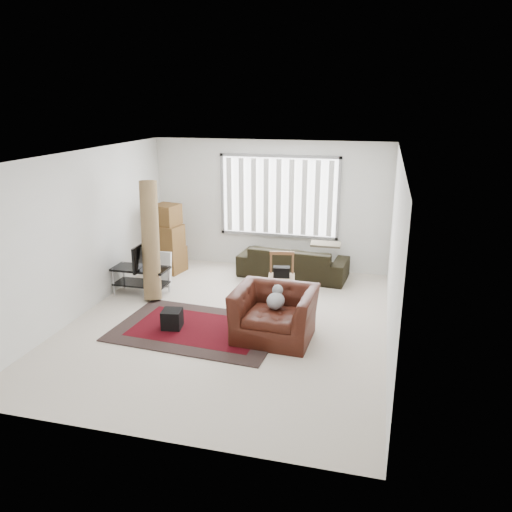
% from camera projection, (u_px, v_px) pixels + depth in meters
% --- Properties ---
extents(room, '(6.00, 6.02, 2.71)m').
position_uv_depth(room, '(238.00, 210.00, 8.06)').
color(room, beige).
rests_on(room, ground).
extents(persian_rug, '(2.67, 1.88, 0.02)m').
position_uv_depth(persian_rug, '(198.00, 329.00, 7.88)').
color(persian_rug, black).
rests_on(persian_rug, ground).
extents(tv_stand, '(1.03, 0.46, 0.51)m').
position_uv_depth(tv_stand, '(141.00, 275.00, 9.23)').
color(tv_stand, black).
rests_on(tv_stand, ground).
extents(tv, '(0.11, 0.83, 0.48)m').
position_uv_depth(tv, '(139.00, 255.00, 9.11)').
color(tv, black).
rests_on(tv, tv_stand).
extents(subwoofer, '(0.34, 0.34, 0.30)m').
position_uv_depth(subwoofer, '(172.00, 319.00, 7.85)').
color(subwoofer, black).
rests_on(subwoofer, persian_rug).
extents(moving_boxes, '(0.68, 0.64, 1.43)m').
position_uv_depth(moving_boxes, '(168.00, 241.00, 10.36)').
color(moving_boxes, brown).
rests_on(moving_boxes, ground).
extents(white_flatpack, '(0.53, 0.23, 0.67)m').
position_uv_depth(white_flatpack, '(158.00, 269.00, 9.69)').
color(white_flatpack, silver).
rests_on(white_flatpack, ground).
extents(rolled_rug, '(0.60, 0.88, 2.13)m').
position_uv_depth(rolled_rug, '(150.00, 240.00, 8.92)').
color(rolled_rug, brown).
rests_on(rolled_rug, ground).
extents(sofa, '(2.26, 1.14, 0.84)m').
position_uv_depth(sofa, '(293.00, 257.00, 10.11)').
color(sofa, black).
rests_on(sofa, ground).
extents(side_chair, '(0.54, 0.54, 0.87)m').
position_uv_depth(side_chair, '(282.00, 275.00, 8.87)').
color(side_chair, '#9A8165').
rests_on(side_chair, ground).
extents(armchair, '(1.25, 1.10, 0.89)m').
position_uv_depth(armchair, '(275.00, 310.00, 7.49)').
color(armchair, '#39130B').
rests_on(armchair, ground).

